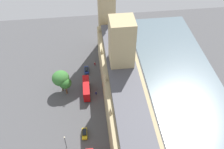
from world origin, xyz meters
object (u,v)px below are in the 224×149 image
at_px(car_yellow_cab_under_trees, 85,133).
at_px(pedestrian_midblock, 96,93).
at_px(pedestrian_far_end, 95,64).
at_px(plane_tree_slot_11, 61,78).
at_px(car_blue_near_tower, 87,70).
at_px(street_lamp_slot_12, 65,140).
at_px(plane_tree_opposite_hall, 65,83).
at_px(parliament_building, 126,103).
at_px(double_decker_bus_trailing, 86,88).

bearing_deg(car_yellow_cab_under_trees, pedestrian_midblock, -104.70).
bearing_deg(pedestrian_far_end, plane_tree_slot_11, 147.98).
xyz_separation_m(car_blue_near_tower, street_lamp_slot_12, (8.34, 36.07, 3.48)).
bearing_deg(car_blue_near_tower, plane_tree_slot_11, -135.20).
relative_size(car_yellow_cab_under_trees, plane_tree_opposite_hall, 0.58).
bearing_deg(parliament_building, street_lamp_slot_12, 23.30).
distance_m(car_blue_near_tower, plane_tree_slot_11, 15.41).
bearing_deg(double_decker_bus_trailing, parliament_building, -47.75).
bearing_deg(car_blue_near_tower, plane_tree_opposite_hall, -125.72).
height_order(car_yellow_cab_under_trees, street_lamp_slot_12, street_lamp_slot_12).
xyz_separation_m(parliament_building, plane_tree_opposite_hall, (20.83, -15.24, -3.53)).
xyz_separation_m(car_blue_near_tower, pedestrian_far_end, (-3.85, -3.61, -0.12)).
distance_m(car_blue_near_tower, pedestrian_far_end, 5.28).
bearing_deg(parliament_building, plane_tree_slot_11, -37.12).
height_order(pedestrian_far_end, plane_tree_slot_11, plane_tree_slot_11).
xyz_separation_m(plane_tree_opposite_hall, street_lamp_slot_12, (-0.01, 24.21, -1.35)).
height_order(parliament_building, car_blue_near_tower, parliament_building).
xyz_separation_m(car_blue_near_tower, pedestrian_midblock, (-3.06, 13.63, -0.13)).
xyz_separation_m(car_yellow_cab_under_trees, plane_tree_opposite_hall, (6.14, -20.01, 4.83)).
xyz_separation_m(pedestrian_far_end, street_lamp_slot_12, (12.19, 39.68, 3.60)).
bearing_deg(car_yellow_cab_under_trees, plane_tree_slot_11, -68.95).
height_order(pedestrian_far_end, street_lamp_slot_12, street_lamp_slot_12).
bearing_deg(street_lamp_slot_12, plane_tree_opposite_hall, -89.97).
bearing_deg(car_yellow_cab_under_trees, street_lamp_slot_12, 35.79).
xyz_separation_m(double_decker_bus_trailing, plane_tree_slot_11, (9.41, -2.43, 4.22)).
distance_m(car_blue_near_tower, pedestrian_midblock, 13.97).
bearing_deg(pedestrian_far_end, plane_tree_opposite_hall, 154.95).
height_order(car_blue_near_tower, pedestrian_midblock, car_blue_near_tower).
bearing_deg(pedestrian_midblock, car_yellow_cab_under_trees, 19.60).
relative_size(plane_tree_opposite_hall, plane_tree_slot_11, 0.81).
distance_m(car_blue_near_tower, car_yellow_cab_under_trees, 31.96).
distance_m(parliament_building, double_decker_bus_trailing, 20.65).
height_order(parliament_building, car_yellow_cab_under_trees, parliament_building).
height_order(pedestrian_midblock, street_lamp_slot_12, street_lamp_slot_12).
relative_size(pedestrian_far_end, street_lamp_slot_12, 0.27).
xyz_separation_m(double_decker_bus_trailing, car_yellow_cab_under_trees, (1.64, 19.34, -1.75)).
xyz_separation_m(double_decker_bus_trailing, pedestrian_far_end, (-4.43, -16.15, -1.87)).
xyz_separation_m(car_yellow_cab_under_trees, pedestrian_far_end, (-6.07, -35.49, -0.12)).
bearing_deg(pedestrian_midblock, street_lamp_slot_12, 8.79).
distance_m(pedestrian_midblock, plane_tree_slot_11, 14.82).
bearing_deg(pedestrian_far_end, double_decker_bus_trailing, 177.87).
bearing_deg(car_yellow_cab_under_trees, double_decker_bus_trailing, -93.43).
bearing_deg(car_yellow_cab_under_trees, pedestrian_far_end, -98.29).
relative_size(car_yellow_cab_under_trees, pedestrian_midblock, 2.68).
distance_m(car_yellow_cab_under_trees, plane_tree_opposite_hall, 21.49).
xyz_separation_m(pedestrian_midblock, pedestrian_far_end, (-0.79, -17.24, 0.01)).
xyz_separation_m(double_decker_bus_trailing, street_lamp_slot_12, (7.76, 23.53, 1.74)).
distance_m(double_decker_bus_trailing, pedestrian_far_end, 16.85).
xyz_separation_m(double_decker_bus_trailing, pedestrian_midblock, (-3.64, 1.09, -1.88)).
height_order(plane_tree_opposite_hall, plane_tree_slot_11, plane_tree_slot_11).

